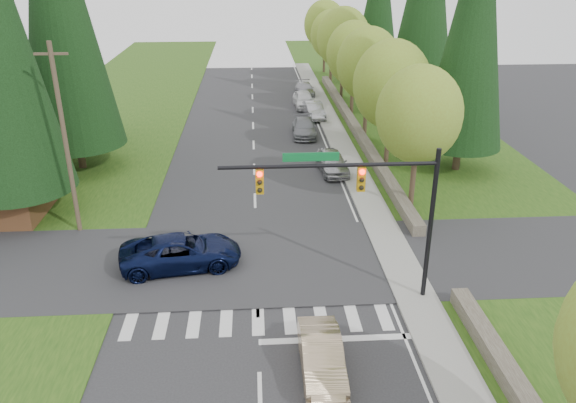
{
  "coord_description": "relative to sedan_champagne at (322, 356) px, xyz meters",
  "views": [
    {
      "loc": [
        0.0,
        -15.85,
        13.66
      ],
      "look_at": [
        1.59,
        8.86,
        2.8
      ],
      "focal_mm": 35.0,
      "sensor_mm": 36.0,
      "label": 1
    }
  ],
  "objects": [
    {
      "name": "curb_east",
      "position": [
        3.84,
        22.01,
        -0.62
      ],
      "size": [
        0.2,
        80.0,
        0.13
      ],
      "primitive_type": "cube",
      "color": "gray",
      "rests_on": "ground"
    },
    {
      "name": "decid_tree_2",
      "position": [
        6.89,
        28.01,
        5.25
      ],
      "size": [
        5.0,
        5.0,
        8.82
      ],
      "color": "#38281C",
      "rests_on": "ground"
    },
    {
      "name": "grass_west",
      "position": [
        -15.21,
        20.01,
        -0.65
      ],
      "size": [
        14.0,
        110.0,
        0.06
      ],
      "primitive_type": "cube",
      "color": "#224813",
      "rests_on": "ground"
    },
    {
      "name": "decid_tree_6",
      "position": [
        6.99,
        56.01,
        5.18
      ],
      "size": [
        5.2,
        5.2,
        8.86
      ],
      "color": "#38281C",
      "rests_on": "ground"
    },
    {
      "name": "parked_car_d",
      "position": [
        2.81,
        38.12,
        0.11
      ],
      "size": [
        2.06,
        4.69,
        1.57
      ],
      "primitive_type": "imported",
      "rotation": [
        0.0,
        0.0,
        0.05
      ],
      "color": "white",
      "rests_on": "ground"
    },
    {
      "name": "stone_wall_north",
      "position": [
        6.39,
        30.01,
        -0.33
      ],
      "size": [
        0.7,
        40.0,
        0.7
      ],
      "primitive_type": "cube",
      "color": "#4C4438",
      "rests_on": "ground"
    },
    {
      "name": "utility_pole",
      "position": [
        -11.71,
        12.01,
        4.46
      ],
      "size": [
        1.6,
        0.24,
        10.0
      ],
      "color": "#473828",
      "rests_on": "ground"
    },
    {
      "name": "decid_tree_3",
      "position": [
        6.99,
        35.01,
        4.98
      ],
      "size": [
        5.0,
        5.0,
        8.55
      ],
      "color": "#38281C",
      "rests_on": "ground"
    },
    {
      "name": "grass_east",
      "position": [
        10.79,
        20.01,
        -0.65
      ],
      "size": [
        14.0,
        110.0,
        0.06
      ],
      "primitive_type": "cube",
      "color": "#224813",
      "rests_on": "ground"
    },
    {
      "name": "sidewalk_east",
      "position": [
        4.69,
        22.01,
        -0.62
      ],
      "size": [
        1.8,
        80.0,
        0.13
      ],
      "primitive_type": "cube",
      "color": "gray",
      "rests_on": "ground"
    },
    {
      "name": "traffic_signal",
      "position": [
        2.16,
        4.51,
        4.3
      ],
      "size": [
        8.7,
        0.37,
        6.8
      ],
      "color": "black",
      "rests_on": "ground"
    },
    {
      "name": "parked_car_c",
      "position": [
        3.39,
        34.27,
        0.03
      ],
      "size": [
        1.87,
        4.41,
        1.41
      ],
      "primitive_type": "imported",
      "rotation": [
        0.0,
        0.0,
        0.09
      ],
      "color": "#9E9EA3",
      "rests_on": "ground"
    },
    {
      "name": "cross_street",
      "position": [
        -2.21,
        8.01,
        -0.68
      ],
      "size": [
        120.0,
        8.0,
        0.1
      ],
      "primitive_type": "cube",
      "color": "#28282B",
      "rests_on": "ground"
    },
    {
      "name": "decid_tree_1",
      "position": [
        7.09,
        21.01,
        5.12
      ],
      "size": [
        5.2,
        5.2,
        8.8
      ],
      "color": "#38281C",
      "rests_on": "ground"
    },
    {
      "name": "decid_tree_5",
      "position": [
        6.89,
        49.01,
        4.85
      ],
      "size": [
        4.8,
        4.8,
        8.3
      ],
      "color": "#38281C",
      "rests_on": "ground"
    },
    {
      "name": "decid_tree_0",
      "position": [
        6.99,
        14.01,
        4.92
      ],
      "size": [
        4.8,
        4.8,
        8.37
      ],
      "color": "#38281C",
      "rests_on": "ground"
    },
    {
      "name": "sedan_champagne",
      "position": [
        0.0,
        0.0,
        0.0
      ],
      "size": [
        1.45,
        4.14,
        1.36
      ],
      "primitive_type": "imported",
      "rotation": [
        0.0,
        0.0,
        -0.0
      ],
      "color": "tan",
      "rests_on": "ground"
    },
    {
      "name": "decid_tree_4",
      "position": [
        7.09,
        42.01,
        5.38
      ],
      "size": [
        5.4,
        5.4,
        9.18
      ],
      "color": "#38281C",
      "rests_on": "ground"
    },
    {
      "name": "conifer_w_e",
      "position": [
        -16.21,
        28.01,
        9.61
      ],
      "size": [
        5.78,
        5.78,
        18.8
      ],
      "color": "#38281C",
      "rests_on": "ground"
    },
    {
      "name": "parked_car_b",
      "position": [
        1.99,
        28.78,
        -0.01
      ],
      "size": [
        2.08,
        4.72,
        1.35
      ],
      "primitive_type": "imported",
      "rotation": [
        0.0,
        0.0,
        -0.04
      ],
      "color": "slate",
      "rests_on": "ground"
    },
    {
      "name": "parked_car_e",
      "position": [
        3.39,
        43.4,
        -0.03
      ],
      "size": [
        1.91,
        4.53,
        1.3
      ],
      "primitive_type": "imported",
      "rotation": [
        0.0,
        0.0,
        0.02
      ],
      "color": "#9E9EA3",
      "rests_on": "ground"
    },
    {
      "name": "parked_car_a",
      "position": [
        3.14,
        20.07,
        0.06
      ],
      "size": [
        2.1,
        4.49,
        1.49
      ],
      "primitive_type": "imported",
      "rotation": [
        0.0,
        0.0,
        0.08
      ],
      "color": "#A5A6AA",
      "rests_on": "ground"
    },
    {
      "name": "conifer_e_c",
      "position": [
        11.79,
        48.01,
        8.61
      ],
      "size": [
        5.1,
        5.1,
        16.8
      ],
      "color": "#38281C",
      "rests_on": "ground"
    },
    {
      "name": "ground",
      "position": [
        -2.21,
        0.01,
        -0.68
      ],
      "size": [
        120.0,
        120.0,
        0.0
      ],
      "primitive_type": "plane",
      "color": "#28282B",
      "rests_on": "ground"
    },
    {
      "name": "conifer_e_a",
      "position": [
        11.79,
        20.01,
        9.11
      ],
      "size": [
        5.44,
        5.44,
        17.8
      ],
      "color": "#38281C",
      "rests_on": "ground"
    },
    {
      "name": "suv_navy",
      "position": [
        -5.78,
        7.83,
        0.11
      ],
      "size": [
        6.01,
        3.45,
        1.58
      ],
      "primitive_type": "imported",
      "rotation": [
        0.0,
        0.0,
        1.72
      ],
      "color": "black",
      "rests_on": "ground"
    }
  ]
}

